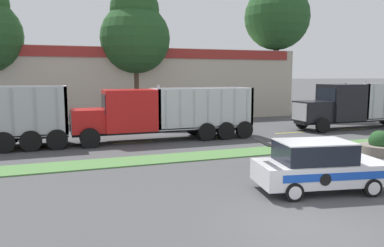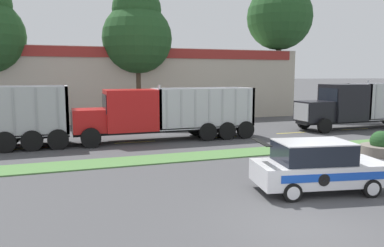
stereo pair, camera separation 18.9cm
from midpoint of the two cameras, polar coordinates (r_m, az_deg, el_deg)
name	(u,v)px [view 2 (the right image)]	position (r m, az deg, el deg)	size (l,w,h in m)	color
ground_plane	(305,227)	(10.59, 17.31, -14.86)	(600.00, 600.00, 0.00)	#474749
grass_verge	(193,156)	(18.14, 0.43, -5.05)	(120.00, 1.85, 0.06)	#517F42
centre_line_3	(36,148)	(22.01, -22.40, -3.46)	(2.40, 0.14, 0.01)	yellow
centre_line_4	(135,142)	(22.33, -8.43, -2.82)	(2.40, 0.14, 0.01)	yellow
centre_line_5	(219,137)	(23.91, 4.39, -2.08)	(2.40, 0.14, 0.01)	yellow
centre_line_6	(292,133)	(26.51, 15.16, -1.38)	(2.40, 0.14, 0.01)	yellow
centre_line_7	(355,129)	(29.87, 23.76, -0.78)	(2.40, 0.14, 0.01)	yellow
dump_truck_lead	(151,115)	(22.47, -6.07, 1.36)	(10.90, 2.57, 3.37)	black
dump_truck_trail	(358,106)	(30.12, 24.10, 2.38)	(12.01, 2.59, 3.55)	black
rally_car	(317,166)	(13.49, 18.93, -6.16)	(4.64, 2.60, 1.77)	white
stone_planter	(381,147)	(20.77, 27.05, -3.17)	(1.89, 1.89, 1.22)	slate
store_building_backdrop	(137,83)	(37.35, -8.22, 6.06)	(27.99, 12.10, 6.17)	#BCB29E
tree_behind_centre	(137,32)	(31.67, -8.20, 13.67)	(5.68, 5.68, 11.14)	#473828
tree_behind_right	(280,11)	(37.82, 13.37, 16.40)	(6.16, 6.16, 13.99)	#473828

